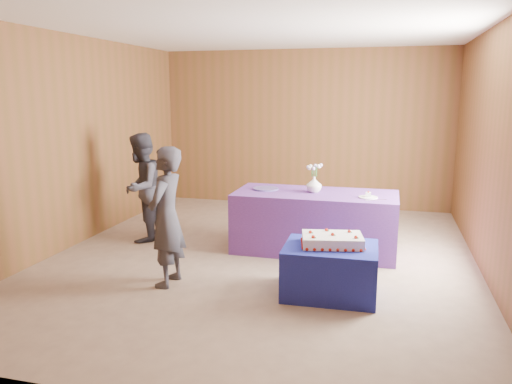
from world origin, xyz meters
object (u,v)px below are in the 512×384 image
(cake_table, at_px, (330,270))
(vase, at_px, (314,184))
(serving_table, at_px, (315,222))
(sheet_cake, at_px, (332,240))
(guest_left, at_px, (166,217))
(guest_right, at_px, (141,188))

(cake_table, relative_size, vase, 4.53)
(serving_table, relative_size, sheet_cake, 2.97)
(cake_table, xyz_separation_m, guest_left, (-1.66, -0.15, 0.47))
(serving_table, height_order, guest_left, guest_left)
(sheet_cake, xyz_separation_m, guest_left, (-1.67, -0.18, 0.17))
(guest_right, bearing_deg, guest_left, 32.17)
(serving_table, height_order, guest_right, guest_right)
(guest_right, bearing_deg, cake_table, 61.51)
(serving_table, bearing_deg, vase, 147.42)
(sheet_cake, distance_m, guest_right, 2.94)
(serving_table, relative_size, guest_right, 1.38)
(cake_table, xyz_separation_m, vase, (-0.38, 1.37, 0.60))
(serving_table, bearing_deg, cake_table, -75.40)
(cake_table, relative_size, guest_right, 0.62)
(cake_table, bearing_deg, sheet_cake, 69.84)
(sheet_cake, distance_m, guest_left, 1.69)
(guest_left, bearing_deg, guest_right, -143.49)
(guest_left, distance_m, guest_right, 1.71)
(vase, bearing_deg, serving_table, -32.74)
(sheet_cake, bearing_deg, guest_right, 144.70)
(vase, bearing_deg, guest_left, -130.15)
(serving_table, bearing_deg, sheet_cake, -74.79)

